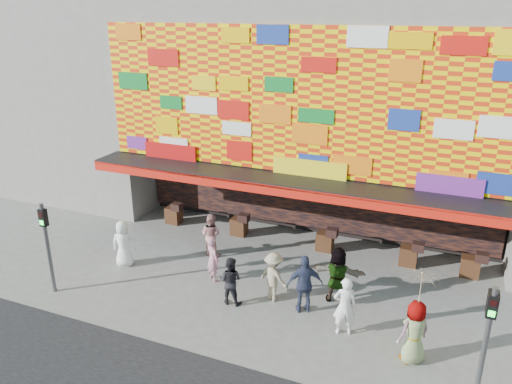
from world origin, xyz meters
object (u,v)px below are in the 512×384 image
ped_d (274,277)px  ped_e (305,284)px  signal_right (487,333)px  ped_c (230,281)px  ped_a (124,243)px  ped_f (337,275)px  ped_i (211,235)px  ped_g (414,332)px  ped_h (345,306)px  parasol (420,288)px  ped_b (213,259)px  signal_left (47,238)px

ped_d → ped_e: (1.06, -0.25, 0.12)m
signal_right → ped_c: (-6.93, 1.56, -1.10)m
ped_a → ped_c: 4.50m
ped_c → ped_f: ped_f is taller
ped_c → ped_i: 3.28m
ped_g → signal_right: bearing=108.3°
ped_f → ped_i: 5.12m
ped_h → parasol: (1.88, -0.48, 1.28)m
ped_a → ped_e: size_ratio=0.91×
ped_i → ped_c: bearing=130.5°
ped_a → ped_f: ped_f is taller
parasol → ped_g: bearing=90.0°
ped_h → ped_a: bearing=-26.3°
ped_h → ped_d: bearing=-39.3°
ped_c → ped_i: ped_i is taller
ped_b → ped_d: 2.29m
ped_g → ped_h: (-1.88, 0.48, -0.00)m
signal_right → ped_e: (-4.72, 1.98, -0.95)m
ped_d → parasol: size_ratio=0.86×
ped_g → ped_i: (-7.42, 3.27, -0.07)m
parasol → signal_right: bearing=-30.8°
ped_b → ped_h: ped_h is taller
ped_f → parasol: bearing=135.3°
ped_b → ped_i: 1.82m
ped_a → ped_b: (3.33, 0.27, -0.06)m
ped_a → ped_i: 3.07m
ped_d → ped_f: 1.93m
ped_c → ped_b: bearing=-46.5°
signal_left → ped_a: bearing=66.0°
ped_b → ped_c: (1.11, -1.01, -0.01)m
ped_a → ped_i: (2.44, 1.86, -0.03)m
ped_h → ped_i: 6.20m
ped_i → signal_right: bearing=157.9°
signal_left → ped_i: signal_left is taller
ped_c → ped_d: size_ratio=0.96×
signal_right → ped_f: (-3.97, 2.90, -0.97)m
ped_c → ped_e: bearing=-173.4°
ped_d → ped_e: 1.09m
ped_g → ped_f: bearing=-80.1°
ped_d → ped_i: bearing=-13.4°
ped_b → ped_g: (6.53, -1.67, 0.09)m
ped_e → parasol: parasol is taller
signal_right → ped_a: size_ratio=1.81×
ped_b → parasol: parasol is taller
signal_left → ped_b: signal_left is taller
ped_a → ped_g: bearing=152.1°
signal_left → ped_a: signal_left is taller
signal_left → ped_e: (7.68, 1.98, -0.95)m
ped_e → signal_right: bearing=129.4°
ped_a → ped_d: 5.59m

